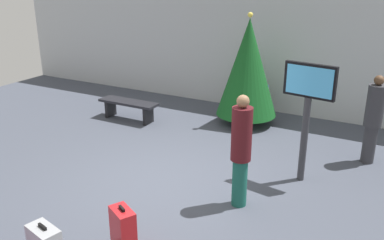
% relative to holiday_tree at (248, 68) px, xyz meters
% --- Properties ---
extents(ground_plane, '(16.00, 16.00, 0.00)m').
position_rel_holiday_tree_xyz_m(ground_plane, '(-0.12, -3.48, -1.37)').
color(ground_plane, '#424754').
extents(back_wall, '(16.00, 0.20, 3.11)m').
position_rel_holiday_tree_xyz_m(back_wall, '(-0.12, 1.30, 0.19)').
color(back_wall, '#B7BCC1').
rests_on(back_wall, ground_plane).
extents(holiday_tree, '(1.42, 1.42, 2.62)m').
position_rel_holiday_tree_xyz_m(holiday_tree, '(0.00, 0.00, 0.00)').
color(holiday_tree, '#4C3319').
rests_on(holiday_tree, ground_plane).
extents(flight_info_kiosk, '(0.87, 0.22, 2.07)m').
position_rel_holiday_tree_xyz_m(flight_info_kiosk, '(1.91, -2.22, 0.08)').
color(flight_info_kiosk, '#333338').
rests_on(flight_info_kiosk, ground_plane).
extents(waiting_bench, '(1.52, 0.44, 0.48)m').
position_rel_holiday_tree_xyz_m(waiting_bench, '(-2.62, -1.13, -1.01)').
color(waiting_bench, black).
rests_on(waiting_bench, ground_plane).
extents(traveller_0, '(0.46, 0.46, 1.71)m').
position_rel_holiday_tree_xyz_m(traveller_0, '(2.85, -0.90, -0.47)').
color(traveller_0, '#333338').
rests_on(traveller_0, ground_plane).
extents(traveller_1, '(0.42, 0.42, 1.79)m').
position_rel_holiday_tree_xyz_m(traveller_1, '(1.28, -3.52, -0.41)').
color(traveller_1, '#19594C').
rests_on(traveller_1, ground_plane).
extents(suitcase_0, '(0.44, 0.38, 0.66)m').
position_rel_holiday_tree_xyz_m(suitcase_0, '(0.40, -5.31, -1.06)').
color(suitcase_0, '#B2191E').
rests_on(suitcase_0, ground_plane).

